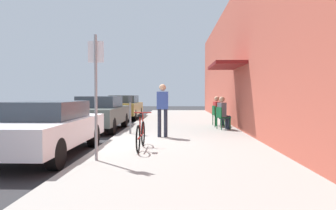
{
  "coord_description": "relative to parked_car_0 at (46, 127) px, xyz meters",
  "views": [
    {
      "loc": [
        2.07,
        -8.66,
        1.49
      ],
      "look_at": [
        1.66,
        5.93,
        0.99
      ],
      "focal_mm": 33.01,
      "sensor_mm": 36.0,
      "label": 1
    }
  ],
  "objects": [
    {
      "name": "sidewalk_slab",
      "position": [
        3.35,
        3.31,
        -0.64
      ],
      "size": [
        4.5,
        32.0,
        0.12
      ],
      "primitive_type": "cube",
      "color": "#9E9B93",
      "rests_on": "ground_plane"
    },
    {
      "name": "seated_patron_0",
      "position": [
        4.99,
        4.74,
        0.12
      ],
      "size": [
        0.51,
        0.47,
        1.29
      ],
      "color": "#232838",
      "rests_on": "sidewalk_slab"
    },
    {
      "name": "cafe_chair_2",
      "position": [
        4.93,
        6.24,
        -0.07
      ],
      "size": [
        0.52,
        0.52,
        0.87
      ],
      "color": "#14592D",
      "rests_on": "sidewalk_slab"
    },
    {
      "name": "seated_patron_2",
      "position": [
        4.99,
        6.26,
        0.12
      ],
      "size": [
        0.48,
        0.43,
        1.29
      ],
      "color": "#232838",
      "rests_on": "sidewalk_slab"
    },
    {
      "name": "parked_car_1",
      "position": [
        0.0,
        5.23,
        0.04
      ],
      "size": [
        1.8,
        4.4,
        1.41
      ],
      "color": "#47514C",
      "rests_on": "ground_plane"
    },
    {
      "name": "street_sign",
      "position": [
        1.5,
        -1.02,
        0.94
      ],
      "size": [
        0.32,
        0.06,
        2.6
      ],
      "color": "gray",
      "rests_on": "sidewalk_slab"
    },
    {
      "name": "cafe_chair_1",
      "position": [
        4.93,
        5.69,
        -0.07
      ],
      "size": [
        0.55,
        0.55,
        0.87
      ],
      "color": "#14592D",
      "rests_on": "sidewalk_slab"
    },
    {
      "name": "ground_plane",
      "position": [
        1.1,
        1.31,
        -0.7
      ],
      "size": [
        60.0,
        60.0,
        0.0
      ],
      "primitive_type": "plane",
      "color": "#2D2D30"
    },
    {
      "name": "parking_meter",
      "position": [
        1.55,
        3.34,
        0.19
      ],
      "size": [
        0.12,
        0.1,
        1.32
      ],
      "color": "slate",
      "rests_on": "sidewalk_slab"
    },
    {
      "name": "parked_car_2",
      "position": [
        0.0,
        11.09,
        0.05
      ],
      "size": [
        1.8,
        4.4,
        1.43
      ],
      "color": "#A58433",
      "rests_on": "ground_plane"
    },
    {
      "name": "building_facade",
      "position": [
        5.75,
        3.31,
        2.22
      ],
      "size": [
        1.4,
        32.0,
        5.83
      ],
      "color": "#BC5442",
      "rests_on": "ground_plane"
    },
    {
      "name": "pedestrian_standing",
      "position": [
        2.72,
        2.49,
        0.42
      ],
      "size": [
        0.36,
        0.22,
        1.7
      ],
      "color": "#232838",
      "rests_on": "sidewalk_slab"
    },
    {
      "name": "cafe_chair_0",
      "position": [
        4.93,
        4.73,
        -0.07
      ],
      "size": [
        0.56,
        0.56,
        0.87
      ],
      "color": "#14592D",
      "rests_on": "sidewalk_slab"
    },
    {
      "name": "bicycle_0",
      "position": [
        2.27,
        0.32,
        -0.22
      ],
      "size": [
        0.46,
        1.71,
        0.9
      ],
      "color": "black",
      "rests_on": "sidewalk_slab"
    },
    {
      "name": "parked_car_0",
      "position": [
        0.0,
        0.0,
        0.0
      ],
      "size": [
        1.8,
        4.4,
        1.32
      ],
      "color": "silver",
      "rests_on": "ground_plane"
    }
  ]
}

